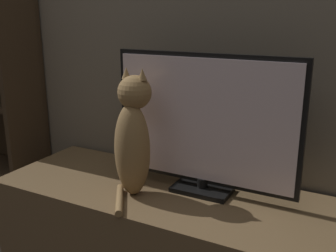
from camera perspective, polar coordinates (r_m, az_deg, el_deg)
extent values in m
cube|color=#756B5B|center=(1.79, 4.67, 17.06)|extent=(4.80, 0.05, 2.60)
cube|color=brown|center=(1.80, -0.25, -17.32)|extent=(1.48, 0.54, 0.55)
cube|color=black|center=(1.67, 4.98, -9.10)|extent=(0.24, 0.15, 0.02)
cylinder|color=black|center=(1.66, 5.01, -8.17)|extent=(0.04, 0.04, 0.04)
cube|color=black|center=(1.57, 5.35, 0.86)|extent=(0.78, 0.02, 0.53)
cube|color=silver|center=(1.56, 5.16, 0.74)|extent=(0.74, 0.01, 0.50)
ellipsoid|color=#997547|center=(1.58, -5.21, -3.47)|extent=(0.15, 0.14, 0.38)
ellipsoid|color=silver|center=(1.62, -4.23, -3.61)|extent=(0.08, 0.05, 0.21)
sphere|color=#997547|center=(1.54, -4.88, 4.89)|extent=(0.14, 0.14, 0.13)
cone|color=#997547|center=(1.55, -6.09, 7.67)|extent=(0.04, 0.04, 0.04)
cone|color=#997547|center=(1.50, -3.76, 7.49)|extent=(0.04, 0.04, 0.04)
cylinder|color=#997547|center=(1.57, -7.05, -10.56)|extent=(0.15, 0.21, 0.03)
cube|color=#3D2D1E|center=(2.26, -19.93, 2.59)|extent=(0.03, 0.28, 1.56)
cube|color=black|center=(2.64, -22.83, -10.64)|extent=(0.03, 0.21, 0.21)
cube|color=#AD662D|center=(2.60, -21.98, -11.00)|extent=(0.07, 0.21, 0.21)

